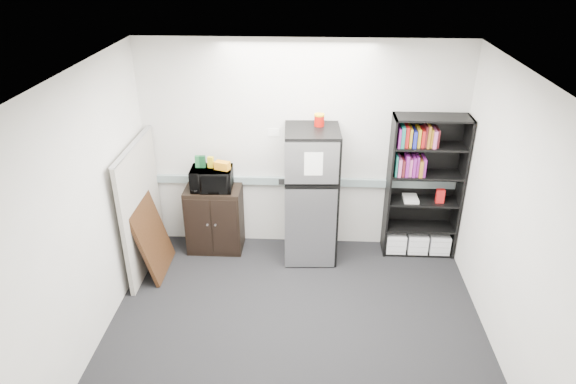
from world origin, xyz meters
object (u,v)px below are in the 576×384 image
object	(u,v)px
bookshelf	(424,189)
microwave	(212,179)
cabinet	(215,219)
refrigerator	(311,195)
cubicle_partition	(141,207)

from	to	relation	value
bookshelf	microwave	bearing A→B (deg)	-178.26
cabinet	refrigerator	size ratio (longest dim) A/B	0.51
cabinet	bookshelf	bearing A→B (deg)	1.40
bookshelf	cabinet	distance (m)	2.68
cubicle_partition	refrigerator	size ratio (longest dim) A/B	0.94
cubicle_partition	cabinet	size ratio (longest dim) A/B	1.84
microwave	refrigerator	xyz separation A→B (m)	(1.24, -0.06, -0.16)
microwave	bookshelf	bearing A→B (deg)	-0.35
bookshelf	cubicle_partition	bearing A→B (deg)	-171.94
microwave	refrigerator	distance (m)	1.25
cabinet	refrigerator	bearing A→B (deg)	-3.69
bookshelf	refrigerator	distance (m)	1.41
bookshelf	microwave	world-z (taller)	bookshelf
cabinet	microwave	bearing A→B (deg)	-90.00
bookshelf	cubicle_partition	distance (m)	3.46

